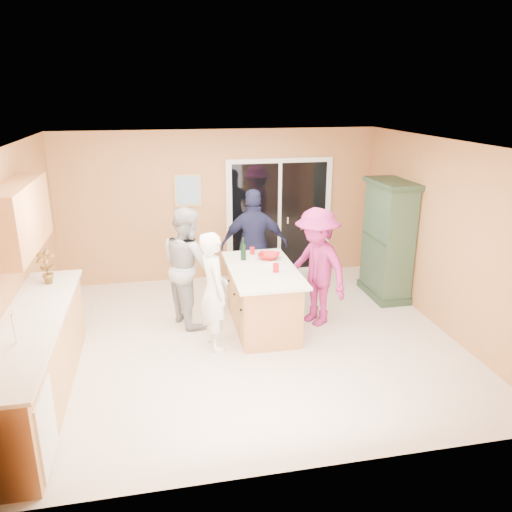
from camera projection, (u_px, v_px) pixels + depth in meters
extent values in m
plane|color=beige|center=(247.00, 340.00, 6.74)|extent=(5.50, 5.50, 0.00)
cube|color=white|center=(245.00, 144.00, 5.93)|extent=(5.50, 5.00, 0.10)
cube|color=tan|center=(220.00, 206.00, 8.66)|extent=(5.50, 0.10, 2.60)
cube|color=tan|center=(302.00, 339.00, 4.01)|extent=(5.50, 0.10, 2.60)
cube|color=tan|center=(15.00, 262.00, 5.82)|extent=(0.10, 5.00, 2.60)
cube|color=tan|center=(443.00, 236.00, 6.85)|extent=(0.10, 5.00, 2.60)
cube|color=tan|center=(35.00, 362.00, 5.30)|extent=(0.60, 3.00, 0.90)
cube|color=white|center=(10.00, 432.00, 4.30)|extent=(0.62, 0.60, 0.72)
cube|color=silver|center=(31.00, 322.00, 5.16)|extent=(0.65, 3.05, 0.04)
cylinder|color=silver|center=(14.00, 329.00, 4.64)|extent=(0.02, 0.02, 0.30)
cube|color=tan|center=(19.00, 217.00, 5.48)|extent=(0.35, 1.60, 0.75)
cube|color=silver|center=(279.00, 217.00, 8.91)|extent=(1.90, 0.05, 2.10)
cube|color=black|center=(279.00, 218.00, 8.90)|extent=(1.70, 0.03, 1.94)
cube|color=silver|center=(279.00, 218.00, 8.89)|extent=(0.06, 0.04, 1.94)
cube|color=silver|center=(288.00, 220.00, 8.93)|extent=(0.02, 0.03, 0.12)
cube|color=tan|center=(188.00, 190.00, 8.45)|extent=(0.46, 0.03, 0.56)
cube|color=#5489AF|center=(188.00, 190.00, 8.43)|extent=(0.38, 0.02, 0.48)
cube|color=tan|center=(262.00, 299.00, 6.99)|extent=(0.77, 1.49, 0.85)
cube|color=silver|center=(262.00, 269.00, 6.85)|extent=(0.91, 1.68, 0.04)
cube|color=black|center=(262.00, 323.00, 7.11)|extent=(0.69, 1.42, 0.10)
cube|color=#223725|center=(383.00, 292.00, 8.21)|extent=(0.52, 0.99, 0.11)
cube|color=#2D442D|center=(388.00, 240.00, 7.93)|extent=(0.47, 0.94, 1.76)
cube|color=#223725|center=(393.00, 183.00, 7.64)|extent=(0.54, 1.03, 0.07)
imported|color=white|center=(214.00, 291.00, 6.33)|extent=(0.47, 0.63, 1.56)
imported|color=#AFAFB2|center=(188.00, 266.00, 7.04)|extent=(0.91, 1.01, 1.70)
imported|color=#171833|center=(254.00, 246.00, 7.81)|extent=(1.09, 0.55, 1.79)
imported|color=#932071|center=(317.00, 267.00, 7.00)|extent=(1.06, 1.26, 1.69)
imported|color=#A81214|center=(269.00, 256.00, 7.22)|extent=(0.41, 0.41, 0.08)
imported|color=#9F150F|center=(46.00, 267.00, 6.08)|extent=(0.26, 0.20, 0.44)
cylinder|color=#A81214|center=(252.00, 251.00, 7.41)|extent=(0.07, 0.07, 0.11)
cylinder|color=#A81214|center=(276.00, 268.00, 6.68)|extent=(0.10, 0.10, 0.12)
cylinder|color=black|center=(243.00, 252.00, 7.15)|extent=(0.08, 0.08, 0.24)
cylinder|color=black|center=(243.00, 241.00, 7.10)|extent=(0.03, 0.03, 0.09)
cylinder|color=white|center=(273.00, 265.00, 6.96)|extent=(0.29, 0.29, 0.02)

